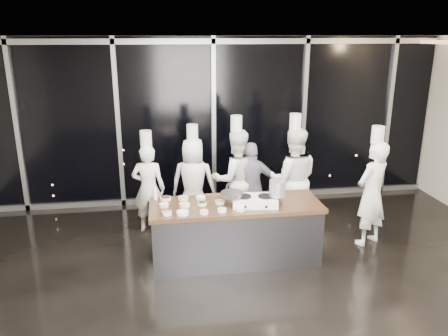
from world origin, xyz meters
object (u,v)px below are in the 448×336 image
(stove, at_px, (255,201))
(chef_right, at_px, (293,179))
(demo_counter, at_px, (235,232))
(frying_pan, at_px, (231,194))
(stock_pot, at_px, (277,188))
(chef_far_left, at_px, (149,187))
(chef_center, at_px, (236,179))
(chef_side, at_px, (372,192))
(chef_left, at_px, (193,182))
(guest, at_px, (251,187))

(stove, xyz_separation_m, chef_right, (0.89, 1.06, -0.07))
(demo_counter, distance_m, stove, 0.58)
(frying_pan, distance_m, stock_pot, 0.65)
(frying_pan, relative_size, chef_far_left, 0.33)
(chef_center, bearing_deg, chef_right, 160.61)
(frying_pan, bearing_deg, chef_side, 14.59)
(frying_pan, distance_m, chef_center, 1.28)
(chef_left, height_order, chef_right, chef_right)
(stove, relative_size, chef_left, 0.38)
(frying_pan, bearing_deg, stock_pot, -0.85)
(frying_pan, relative_size, chef_center, 0.29)
(chef_center, bearing_deg, demo_counter, 73.85)
(demo_counter, height_order, stock_pot, stock_pot)
(chef_right, bearing_deg, stove, 60.73)
(frying_pan, xyz_separation_m, chef_left, (-0.43, 1.40, -0.27))
(stove, xyz_separation_m, frying_pan, (-0.33, 0.05, 0.10))
(stock_pot, distance_m, chef_center, 1.40)
(guest, bearing_deg, stove, 79.50)
(chef_far_left, xyz_separation_m, chef_center, (1.48, -0.03, 0.09))
(chef_center, bearing_deg, chef_left, -19.41)
(stove, height_order, chef_far_left, chef_far_left)
(stove, height_order, frying_pan, frying_pan)
(guest, height_order, chef_right, chef_right)
(stove, relative_size, guest, 0.44)
(stove, relative_size, chef_right, 0.34)
(demo_counter, bearing_deg, stove, -19.11)
(stock_pot, relative_size, chef_left, 0.13)
(frying_pan, xyz_separation_m, chef_center, (0.28, 1.23, -0.19))
(chef_side, bearing_deg, guest, -52.42)
(chef_side, bearing_deg, chef_center, -53.00)
(chef_center, distance_m, chef_right, 0.96)
(chef_left, bearing_deg, chef_center, -179.62)
(chef_center, relative_size, chef_side, 1.02)
(chef_side, bearing_deg, chef_far_left, -43.25)
(demo_counter, relative_size, chef_far_left, 1.41)
(frying_pan, height_order, chef_side, chef_side)
(stock_pot, distance_m, chef_far_left, 2.31)
(stove, xyz_separation_m, chef_left, (-0.76, 1.45, -0.17))
(demo_counter, bearing_deg, chef_far_left, 136.04)
(chef_center, distance_m, chef_side, 2.20)
(demo_counter, xyz_separation_m, chef_center, (0.21, 1.19, 0.42))
(chef_center, relative_size, chef_right, 0.98)
(chef_center, height_order, chef_side, chef_center)
(frying_pan, relative_size, guest, 0.37)
(demo_counter, distance_m, chef_right, 1.56)
(demo_counter, xyz_separation_m, stove, (0.26, -0.09, 0.51))
(chef_far_left, height_order, guest, chef_far_left)
(stock_pot, bearing_deg, chef_left, 125.61)
(demo_counter, bearing_deg, frying_pan, -148.14)
(chef_far_left, bearing_deg, stock_pot, 153.88)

